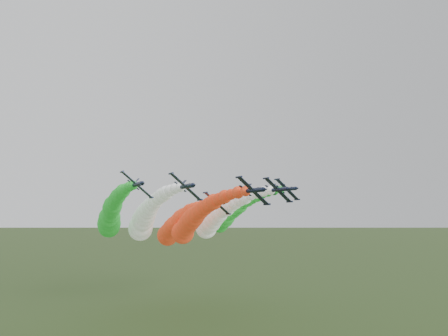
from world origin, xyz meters
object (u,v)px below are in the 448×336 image
Objects in this scene: jet_outer_right at (230,214)px; jet_inner_right at (217,218)px; jet_lead at (192,221)px; jet_outer_left at (111,216)px; jet_trail at (174,227)px; jet_inner_left at (145,218)px.

jet_inner_right is at bearing -133.34° from jet_outer_right.
jet_outer_left is at bearing 139.27° from jet_lead.
jet_outer_right is 0.99× the size of jet_trail.
jet_outer_left is at bearing 167.82° from jet_inner_right.
jet_outer_right is at bearing 42.44° from jet_lead.
jet_outer_right reaches higher than jet_outer_left.
jet_outer_left reaches higher than jet_lead.
jet_outer_left is (-19.11, 16.45, 1.47)m from jet_lead.
jet_outer_left reaches higher than jet_inner_right.
jet_outer_left is 42.76m from jet_outer_right.
jet_lead is at bearing -98.62° from jet_trail.
jet_outer_left reaches higher than jet_trail.
jet_outer_right reaches higher than jet_lead.
jet_outer_left is (-31.44, 6.78, 0.59)m from jet_inner_right.
jet_inner_left is at bearing 136.05° from jet_lead.
jet_inner_left is at bearing -36.21° from jet_outer_left.
jet_inner_right is 17.62m from jet_trail.
jet_lead is 1.00× the size of jet_inner_left.
jet_inner_left is 20.63m from jet_trail.
jet_trail is at bearing 81.38° from jet_lead.
jet_outer_left is 0.99× the size of jet_trail.
jet_inner_left reaches higher than jet_lead.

